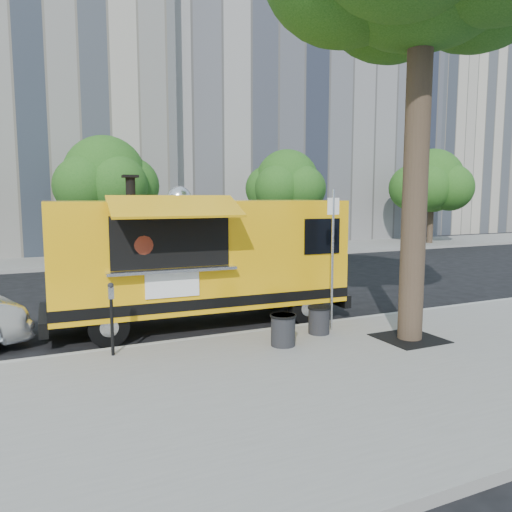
# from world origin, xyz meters

# --- Properties ---
(ground) EXTENTS (120.00, 120.00, 0.00)m
(ground) POSITION_xyz_m (0.00, 0.00, 0.00)
(ground) COLOR black
(ground) RESTS_ON ground
(sidewalk) EXTENTS (60.00, 6.00, 0.15)m
(sidewalk) POSITION_xyz_m (0.00, -4.00, 0.07)
(sidewalk) COLOR gray
(sidewalk) RESTS_ON ground
(curb) EXTENTS (60.00, 0.14, 0.16)m
(curb) POSITION_xyz_m (0.00, -0.93, 0.07)
(curb) COLOR #999993
(curb) RESTS_ON ground
(far_sidewalk) EXTENTS (60.00, 5.00, 0.15)m
(far_sidewalk) POSITION_xyz_m (0.00, 13.50, 0.07)
(far_sidewalk) COLOR gray
(far_sidewalk) RESTS_ON ground
(building_mid) EXTENTS (20.00, 14.00, 20.00)m
(building_mid) POSITION_xyz_m (12.00, 23.00, 10.00)
(building_mid) COLOR gray
(building_mid) RESTS_ON ground
(building_right) EXTENTS (16.00, 12.00, 16.00)m
(building_right) POSITION_xyz_m (30.00, 24.00, 8.00)
(building_right) COLOR #BBB09C
(building_right) RESTS_ON ground
(tree_well) EXTENTS (1.20, 1.20, 0.02)m
(tree_well) POSITION_xyz_m (2.60, -2.80, 0.15)
(tree_well) COLOR black
(tree_well) RESTS_ON sidewalk
(far_tree_b) EXTENTS (3.60, 3.60, 5.50)m
(far_tree_b) POSITION_xyz_m (-1.00, 12.70, 3.83)
(far_tree_b) COLOR #33261C
(far_tree_b) RESTS_ON far_sidewalk
(far_tree_c) EXTENTS (3.24, 3.24, 5.21)m
(far_tree_c) POSITION_xyz_m (8.00, 12.40, 3.72)
(far_tree_c) COLOR #33261C
(far_tree_c) RESTS_ON far_sidewalk
(far_tree_d) EXTENTS (3.78, 3.78, 5.64)m
(far_tree_d) POSITION_xyz_m (18.00, 12.60, 3.89)
(far_tree_d) COLOR #33261C
(far_tree_d) RESTS_ON far_sidewalk
(sign_post) EXTENTS (0.28, 0.06, 3.00)m
(sign_post) POSITION_xyz_m (1.55, -1.55, 1.85)
(sign_post) COLOR silver
(sign_post) RESTS_ON sidewalk
(parking_meter) EXTENTS (0.11, 0.11, 1.33)m
(parking_meter) POSITION_xyz_m (-3.00, -1.35, 0.98)
(parking_meter) COLOR black
(parking_meter) RESTS_ON sidewalk
(food_truck) EXTENTS (7.04, 3.34, 3.44)m
(food_truck) POSITION_xyz_m (-0.72, 0.57, 1.62)
(food_truck) COLOR #FFB30D
(food_truck) RESTS_ON ground
(trash_bin_left) EXTENTS (0.48, 0.48, 0.58)m
(trash_bin_left) POSITION_xyz_m (1.15, -1.69, 0.46)
(trash_bin_left) COLOR black
(trash_bin_left) RESTS_ON sidewalk
(trash_bin_right) EXTENTS (0.51, 0.51, 0.61)m
(trash_bin_right) POSITION_xyz_m (0.07, -2.12, 0.47)
(trash_bin_right) COLOR black
(trash_bin_right) RESTS_ON sidewalk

